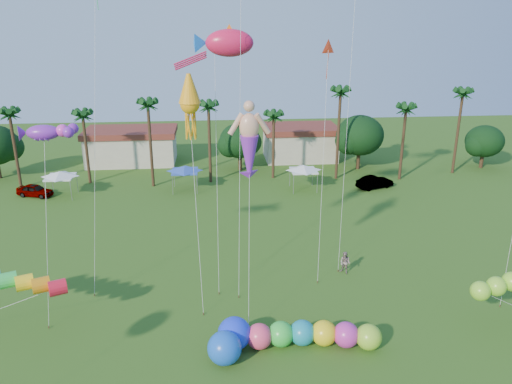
{
  "coord_description": "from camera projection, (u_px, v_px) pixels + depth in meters",
  "views": [
    {
      "loc": [
        -2.68,
        -19.75,
        19.45
      ],
      "look_at": [
        0.0,
        10.0,
        9.0
      ],
      "focal_mm": 35.0,
      "sensor_mm": 36.0,
      "label": 1
    }
  ],
  "objects": [
    {
      "name": "tree_line",
      "position": [
        260.0,
        140.0,
        65.47
      ],
      "size": [
        69.46,
        8.91,
        11.0
      ],
      "color": "#3A2819",
      "rests_on": "ground"
    },
    {
      "name": "buildings_row",
      "position": [
        209.0,
        147.0,
        71.3
      ],
      "size": [
        35.0,
        7.0,
        4.0
      ],
      "color": "beige",
      "rests_on": "ground"
    },
    {
      "name": "tent_row",
      "position": [
        184.0,
        170.0,
        57.96
      ],
      "size": [
        31.0,
        4.0,
        0.6
      ],
      "color": "white",
      "rests_on": "ground"
    },
    {
      "name": "car_a",
      "position": [
        35.0,
        190.0,
        57.29
      ],
      "size": [
        4.46,
        2.92,
        1.41
      ],
      "primitive_type": "imported",
      "rotation": [
        0.0,
        0.0,
        1.24
      ],
      "color": "#4C4C54",
      "rests_on": "ground"
    },
    {
      "name": "car_b",
      "position": [
        375.0,
        182.0,
        60.05
      ],
      "size": [
        4.81,
        3.07,
        1.5
      ],
      "primitive_type": "imported",
      "rotation": [
        0.0,
        0.0,
        1.93
      ],
      "color": "#4C4C54",
      "rests_on": "ground"
    },
    {
      "name": "spectator_b",
      "position": [
        345.0,
        263.0,
        39.9
      ],
      "size": [
        1.13,
        1.12,
        1.84
      ],
      "primitive_type": "imported",
      "rotation": [
        0.0,
        0.0,
        -0.78
      ],
      "color": "gray",
      "rests_on": "ground"
    },
    {
      "name": "caterpillar_inflatable",
      "position": [
        293.0,
        334.0,
        30.96
      ],
      "size": [
        10.2,
        2.73,
        2.08
      ],
      "rotation": [
        0.0,
        0.0,
        -0.08
      ],
      "color": "#FE436E",
      "rests_on": "ground"
    },
    {
      "name": "blue_ball",
      "position": [
        225.0,
        348.0,
        29.43
      ],
      "size": [
        2.05,
        2.05,
        2.05
      ],
      "primitive_type": "sphere",
      "color": "blue",
      "rests_on": "ground"
    },
    {
      "name": "rainbow_tube",
      "position": [
        27.0,
        289.0,
        31.45
      ],
      "size": [
        10.14,
        2.62,
        3.8
      ],
      "color": "red",
      "rests_on": "ground"
    },
    {
      "name": "green_worm",
      "position": [
        480.0,
        291.0,
        31.94
      ],
      "size": [
        9.23,
        2.29,
        3.67
      ],
      "color": "#8CD930",
      "rests_on": "ground"
    },
    {
      "name": "merman_kite",
      "position": [
        249.0,
        146.0,
        32.75
      ],
      "size": [
        2.5,
        5.73,
        14.02
      ],
      "color": "#E6A483",
      "rests_on": "ground"
    },
    {
      "name": "fish_kite",
      "position": [
        229.0,
        43.0,
        35.54
      ],
      "size": [
        5.43,
        6.29,
        18.84
      ],
      "color": "#E31949",
      "rests_on": "ground"
    },
    {
      "name": "squid_kite",
      "position": [
        190.0,
        104.0,
        33.88
      ],
      "size": [
        1.76,
        5.15,
        16.05
      ],
      "color": "#FFA214",
      "rests_on": "ground"
    },
    {
      "name": "lobster_kite",
      "position": [
        43.0,
        133.0,
        32.33
      ],
      "size": [
        4.23,
        5.29,
        13.15
      ],
      "color": "purple",
      "rests_on": "ground"
    },
    {
      "name": "delta_kite_red",
      "position": [
        328.0,
        51.0,
        37.09
      ],
      "size": [
        1.7,
        4.74,
        18.0
      ],
      "color": "red",
      "rests_on": "ground"
    }
  ]
}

